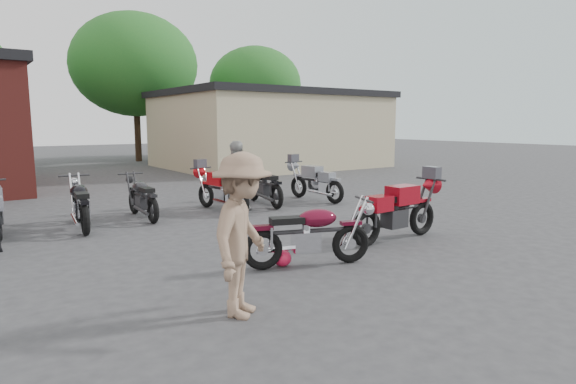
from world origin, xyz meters
TOP-DOWN VIEW (x-y plane):
  - ground at (0.00, 0.00)m, footprint 90.00×90.00m
  - stucco_building at (8.50, 15.00)m, footprint 10.00×8.00m
  - tree_2 at (4.00, 22.00)m, footprint 7.04×7.04m
  - tree_3 at (12.00, 22.00)m, footprint 6.08×6.08m
  - vintage_motorcycle at (-0.55, -0.04)m, footprint 2.10×1.29m
  - sportbike at (1.82, 0.31)m, footprint 2.19×0.77m
  - helmet at (-0.92, 0.20)m, footprint 0.35×0.35m
  - person_light at (0.82, 4.82)m, footprint 0.92×0.74m
  - person_tan at (-2.38, -1.11)m, footprint 1.40×1.35m
  - row_bike_2 at (-2.86, 4.93)m, footprint 0.89×2.10m
  - row_bike_3 at (-1.43, 5.24)m, footprint 0.67×1.93m
  - row_bike_4 at (0.54, 5.03)m, footprint 0.96×2.10m
  - row_bike_5 at (1.93, 5.21)m, footprint 0.99×2.19m
  - row_bike_6 at (3.52, 4.95)m, footprint 0.87×2.12m

SIDE VIEW (x-z plane):
  - ground at x=0.00m, z-range 0.00..0.00m
  - helmet at x=-0.92m, z-range 0.00..0.26m
  - row_bike_3 at x=-1.43m, z-range 0.00..1.11m
  - vintage_motorcycle at x=-0.55m, z-range 0.00..1.16m
  - row_bike_4 at x=0.54m, z-range 0.00..1.17m
  - row_bike_2 at x=-2.86m, z-range 0.00..1.18m
  - row_bike_6 at x=3.52m, z-range 0.00..1.20m
  - row_bike_5 at x=1.93m, z-range 0.00..1.22m
  - sportbike at x=1.82m, z-range 0.00..1.26m
  - person_light at x=0.82m, z-range 0.00..1.78m
  - person_tan at x=-2.38m, z-range 0.00..1.91m
  - stucco_building at x=8.50m, z-range 0.00..3.50m
  - tree_3 at x=12.00m, z-range 0.00..7.60m
  - tree_2 at x=4.00m, z-range 0.00..8.80m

